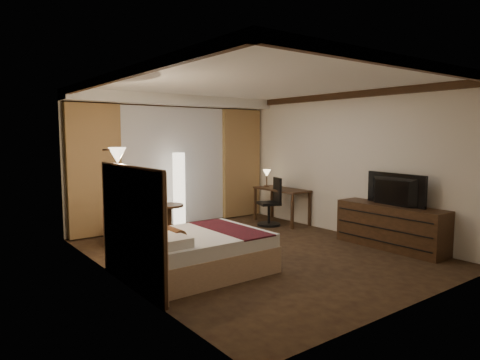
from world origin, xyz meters
TOP-DOWN VIEW (x-y plane):
  - floor at (0.00, 0.00)m, footprint 4.50×5.50m
  - ceiling at (0.00, 0.00)m, footprint 4.50×5.50m
  - back_wall at (0.00, 2.75)m, footprint 4.50×0.02m
  - left_wall at (-2.25, 0.00)m, footprint 0.02×5.50m
  - right_wall at (2.25, 0.00)m, footprint 0.02×5.50m
  - crown_molding at (0.00, 0.00)m, footprint 4.50×5.50m
  - soffit at (0.00, 2.50)m, footprint 4.50×0.50m
  - curtain_sheer at (0.00, 2.67)m, footprint 2.48×0.04m
  - curtain_left_drape at (-1.70, 2.61)m, footprint 1.00×0.14m
  - curtain_right_drape at (1.70, 2.61)m, footprint 1.00×0.14m
  - wall_sconce at (-2.09, 0.43)m, footprint 0.24×0.24m
  - bed at (-1.27, -0.29)m, footprint 1.85×1.44m
  - headboard at (-2.20, -0.29)m, footprint 0.12×1.74m
  - armchair at (-1.39, 1.64)m, footprint 1.01×1.01m
  - side_table at (-0.57, 1.87)m, footprint 0.54×0.54m
  - floor_lamp at (-0.10, 2.31)m, footprint 0.33×0.33m
  - desk at (1.95, 1.49)m, footprint 0.55×1.29m
  - desk_lamp at (1.95, 1.99)m, footprint 0.18×0.18m
  - office_chair at (1.55, 1.44)m, footprint 0.63×0.63m
  - dresser at (2.00, -1.16)m, footprint 0.50×1.88m
  - television at (1.97, -1.16)m, footprint 0.78×1.22m

SIDE VIEW (x-z plane):
  - floor at x=0.00m, z-range -0.01..0.01m
  - bed at x=-1.27m, z-range 0.00..0.54m
  - side_table at x=-0.57m, z-range 0.00..0.60m
  - dresser at x=2.00m, z-range 0.00..0.73m
  - desk at x=1.95m, z-range 0.00..0.75m
  - armchair at x=-1.39m, z-range 0.00..0.76m
  - office_chair at x=1.55m, z-range 0.00..1.01m
  - headboard at x=-2.20m, z-range 0.00..1.50m
  - floor_lamp at x=-0.10m, z-range 0.00..1.56m
  - desk_lamp at x=1.95m, z-range 0.75..1.09m
  - television at x=1.97m, z-range 0.99..1.14m
  - curtain_sheer at x=0.00m, z-range 0.02..2.48m
  - curtain_left_drape at x=-1.70m, z-range 0.02..2.48m
  - curtain_right_drape at x=1.70m, z-range 0.02..2.48m
  - back_wall at x=0.00m, z-range 0.00..2.70m
  - left_wall at x=-2.25m, z-range 0.00..2.70m
  - right_wall at x=2.25m, z-range 0.00..2.70m
  - wall_sconce at x=-2.09m, z-range 1.50..1.74m
  - soffit at x=0.00m, z-range 2.50..2.70m
  - crown_molding at x=0.00m, z-range 2.58..2.70m
  - ceiling at x=0.00m, z-range 2.70..2.71m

